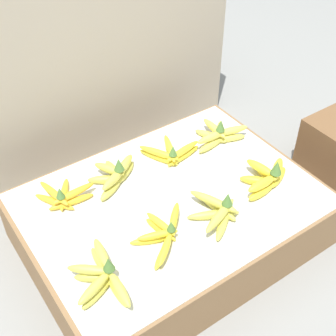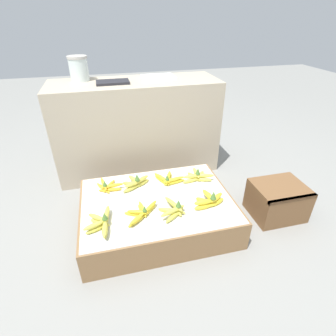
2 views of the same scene
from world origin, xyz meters
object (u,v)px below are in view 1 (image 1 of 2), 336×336
banana_bunch_middle_midright (171,153)px  banana_bunch_middle_right (218,134)px  banana_bunch_front_midright (218,211)px  banana_bunch_front_right (267,177)px  banana_bunch_front_left (103,277)px  banana_bunch_front_midleft (164,233)px  banana_bunch_middle_left (63,197)px  banana_bunch_middle_midleft (115,174)px

banana_bunch_middle_midright → banana_bunch_middle_right: bearing=-4.5°
banana_bunch_front_midright → banana_bunch_front_right: (0.23, 0.03, 0.00)m
banana_bunch_middle_midright → banana_bunch_front_midright: bearing=-97.8°
banana_bunch_front_right → banana_bunch_middle_midright: banana_bunch_front_right is taller
banana_bunch_front_left → banana_bunch_front_midleft: (0.23, 0.04, -0.01)m
banana_bunch_front_right → banana_bunch_middle_right: (0.02, 0.28, -0.00)m
banana_bunch_middle_midright → banana_bunch_front_midleft: bearing=-128.1°
banana_bunch_front_left → banana_bunch_middle_midright: banana_bunch_front_left is taller
banana_bunch_front_left → banana_bunch_front_right: size_ratio=1.18×
banana_bunch_front_midleft → banana_bunch_front_right: (0.42, 0.00, 0.01)m
banana_bunch_middle_right → banana_bunch_middle_left: bearing=177.0°
banana_bunch_front_midleft → banana_bunch_middle_left: banana_bunch_middle_left is taller
banana_bunch_front_left → banana_bunch_middle_left: (0.05, 0.35, -0.01)m
banana_bunch_front_midleft → banana_bunch_middle_midleft: bearing=88.4°
banana_bunch_front_right → banana_bunch_middle_right: 0.28m
banana_bunch_middle_midright → banana_bunch_middle_right: (0.21, -0.02, 0.00)m
banana_bunch_front_midleft → banana_bunch_middle_midright: 0.38m
banana_bunch_front_midleft → banana_bunch_front_midright: bearing=-7.4°
banana_bunch_middle_midleft → banana_bunch_middle_midright: bearing=-2.3°
banana_bunch_front_right → banana_bunch_middle_midright: 0.35m
banana_bunch_front_left → banana_bunch_front_right: 0.65m
banana_bunch_front_right → banana_bunch_middle_midleft: 0.51m
banana_bunch_middle_left → banana_bunch_middle_midleft: (0.19, -0.01, 0.01)m
banana_bunch_front_left → banana_bunch_middle_right: bearing=25.5°
banana_bunch_front_right → banana_bunch_middle_midright: bearing=122.3°
banana_bunch_front_midright → banana_bunch_middle_midright: size_ratio=1.01×
banana_bunch_middle_left → banana_bunch_middle_midleft: bearing=-2.3°
banana_bunch_front_right → banana_bunch_middle_right: banana_bunch_front_right is taller
banana_bunch_front_left → banana_bunch_middle_left: size_ratio=1.36×
banana_bunch_front_left → banana_bunch_front_midright: 0.42m
banana_bunch_front_left → banana_bunch_middle_left: bearing=82.3°
banana_bunch_front_left → banana_bunch_middle_right: (0.67, 0.32, -0.00)m
banana_bunch_middle_right → banana_bunch_front_right: bearing=-94.2°
banana_bunch_middle_right → banana_bunch_front_midleft: bearing=-147.5°
banana_bunch_front_right → banana_bunch_middle_left: 0.68m
banana_bunch_front_midleft → banana_bunch_front_right: banana_bunch_front_right is taller
banana_bunch_front_left → banana_bunch_middle_midright: (0.46, 0.33, -0.00)m
banana_bunch_front_midleft → banana_bunch_middle_midright: bearing=51.9°
banana_bunch_front_left → banana_bunch_front_midleft: bearing=9.4°
banana_bunch_front_right → banana_bunch_middle_midright: size_ratio=1.04×
banana_bunch_front_right → banana_bunch_middle_right: size_ratio=0.95×
banana_bunch_front_left → banana_bunch_middle_midright: size_ratio=1.22×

